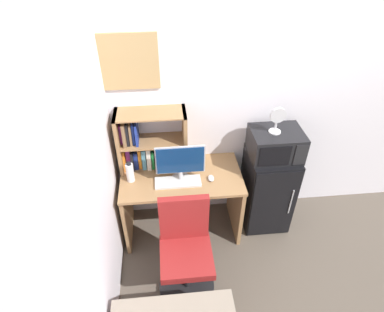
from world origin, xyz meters
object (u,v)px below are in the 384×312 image
monitor (180,163)px  microwave (276,144)px  computer_mouse (211,178)px  hutch_bookshelf (145,143)px  keyboard (178,182)px  water_bottle (130,172)px  desk_fan (277,119)px  mini_fridge (267,189)px  wall_corkboard (111,63)px  desk_chair (186,254)px

monitor → microwave: 0.91m
computer_mouse → microwave: microwave is taller
hutch_bookshelf → monitor: hutch_bookshelf is taller
keyboard → water_bottle: water_bottle is taller
desk_fan → monitor: bearing=-172.7°
water_bottle → keyboard: bearing=-10.1°
mini_fridge → wall_corkboard: size_ratio=1.12×
mini_fridge → microwave: 0.58m
water_bottle → monitor: bearing=-5.2°
monitor → desk_chair: monitor is taller
hutch_bookshelf → keyboard: 0.48m
mini_fridge → microwave: size_ratio=1.86×
computer_mouse → wall_corkboard: wall_corkboard is taller
keyboard → wall_corkboard: 1.19m
keyboard → computer_mouse: bearing=2.8°
microwave → wall_corkboard: (-1.44, 0.25, 0.74)m
keyboard → desk_fan: desk_fan is taller
desk_chair → monitor: bearing=89.4°
mini_fridge → desk_fan: (-0.03, -0.00, 0.85)m
keyboard → monitor: bearing=51.0°
computer_mouse → desk_fan: 0.80m
desk_fan → wall_corkboard: 1.50m
desk_fan → desk_chair: desk_fan is taller
keyboard → desk_chair: (0.02, -0.54, -0.35)m
desk_chair → microwave: bearing=37.3°
water_bottle → wall_corkboard: size_ratio=0.27×
desk_chair → water_bottle: bearing=126.4°
keyboard → water_bottle: bearing=169.9°
hutch_bookshelf → monitor: (0.32, -0.26, -0.06)m
mini_fridge → wall_corkboard: (-1.44, 0.25, 1.32)m
water_bottle → desk_chair: 0.88m
keyboard → computer_mouse: size_ratio=4.72×
water_bottle → desk_chair: bearing=-53.6°
desk_chair → computer_mouse: bearing=62.6°
keyboard → computer_mouse: computer_mouse is taller
mini_fridge → desk_chair: bearing=-142.8°
hutch_bookshelf → wall_corkboard: 0.78m
desk_fan → wall_corkboard: size_ratio=0.32×
monitor → mini_fridge: bearing=7.2°
monitor → desk_chair: size_ratio=0.47×
monitor → keyboard: size_ratio=1.05×
hutch_bookshelf → computer_mouse: bearing=-24.9°
mini_fridge → computer_mouse: bearing=-167.8°
desk_fan → water_bottle: bearing=-177.0°
monitor → mini_fridge: monitor is taller
keyboard → hutch_bookshelf: bearing=134.6°
keyboard → mini_fridge: bearing=9.1°
monitor → desk_chair: 0.79m
hutch_bookshelf → desk_fan: (1.19, -0.14, 0.28)m
wall_corkboard → desk_fan: bearing=-10.2°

